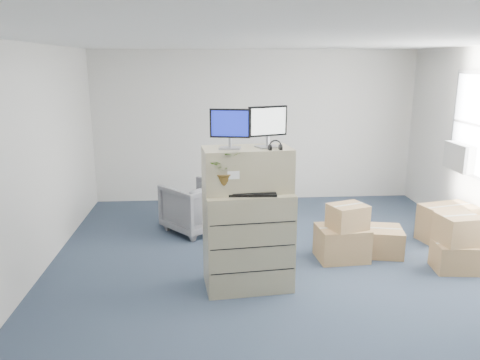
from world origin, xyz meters
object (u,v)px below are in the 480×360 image
Objects in this scene: monitor_right at (268,124)px; office_chair at (195,205)px; filing_cabinet_lower at (248,239)px; potted_plant at (224,175)px; water_bottle at (253,178)px; monitor_left at (230,126)px; keyboard at (252,193)px.

monitor_right is 0.55× the size of office_chair.
potted_plant is (-0.27, -0.12, 0.80)m from filing_cabinet_lower.
monitor_right is 0.62m from water_bottle.
monitor_right is at bearing 11.70° from water_bottle.
keyboard is (0.23, -0.13, -0.73)m from monitor_left.
monitor_right is 0.93× the size of potted_plant.
monitor_left is 2.45m from office_chair.
filing_cabinet_lower is at bearing 108.56° from keyboard.
water_bottle is at bearing 18.64° from filing_cabinet_lower.
monitor_left is 0.96× the size of monitor_right.
water_bottle is at bearing 83.08° from keyboard.
keyboard is (0.03, -0.12, 0.59)m from filing_cabinet_lower.
potted_plant is (-0.33, -0.14, 0.07)m from water_bottle.
monitor_left reaches higher than filing_cabinet_lower.
keyboard is at bearing 68.65° from office_chair.
potted_plant is at bearing -109.30° from monitor_left.
keyboard reaches higher than filing_cabinet_lower.
monitor_left is at bearing 171.10° from filing_cabinet_lower.
filing_cabinet_lower is at bearing 68.87° from office_chair.
water_bottle is (0.03, 0.15, 0.14)m from keyboard.
water_bottle is (0.06, 0.03, 0.73)m from filing_cabinet_lower.
monitor_left reaches higher than office_chair.
potted_plant is (-0.31, 0.00, 0.21)m from keyboard.
water_bottle is 0.37× the size of office_chair.
monitor_right reaches higher than monitor_left.
potted_plant reaches higher than filing_cabinet_lower.
monitor_left is 0.53× the size of office_chair.
office_chair is at bearing 114.06° from monitor_left.
office_chair is at bearing 95.08° from monitor_right.
monitor_right is at bearing 9.40° from filing_cabinet_lower.
filing_cabinet_lower is 2.60× the size of monitor_left.
monitor_right is at bearing 19.74° from potted_plant.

